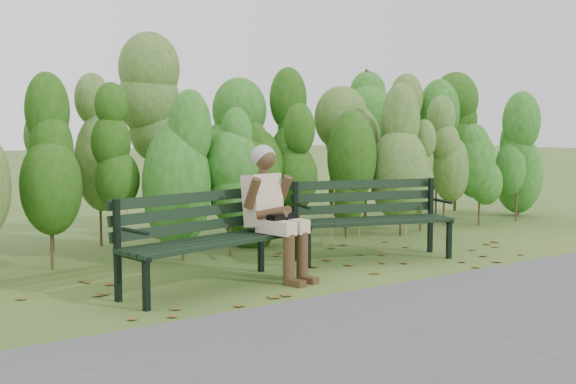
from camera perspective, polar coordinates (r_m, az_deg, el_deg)
ground at (r=6.67m, az=1.68°, el=-6.66°), size 80.00×80.00×0.00m
footpath at (r=5.09m, az=16.41°, el=-10.66°), size 60.00×2.50×0.01m
hedge_band at (r=8.11m, az=-5.95°, el=4.41°), size 11.04×1.67×2.42m
leaf_litter at (r=6.43m, az=1.00°, el=-7.10°), size 5.80×2.29×0.01m
bench_left at (r=5.94m, az=-7.15°, el=-3.39°), size 1.74×0.88×0.83m
bench_right at (r=7.28m, az=6.93°, el=-1.73°), size 1.76×0.98×0.84m
seated_woman at (r=6.23m, az=-1.34°, el=-1.02°), size 0.53×0.77×1.24m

